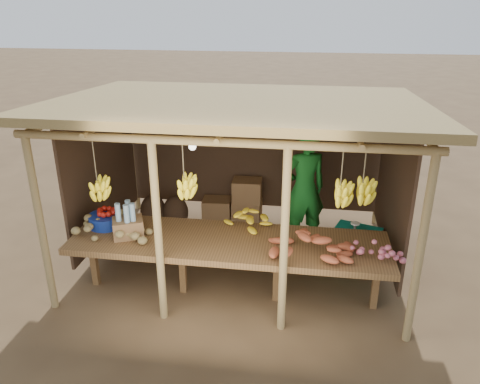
# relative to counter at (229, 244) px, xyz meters

# --- Properties ---
(ground) EXTENTS (60.00, 60.00, 0.00)m
(ground) POSITION_rel_counter_xyz_m (-0.00, 0.95, -0.74)
(ground) COLOR brown
(ground) RESTS_ON ground
(stall_structure) EXTENTS (4.70, 3.50, 2.43)m
(stall_structure) POSITION_rel_counter_xyz_m (0.01, 0.85, 1.17)
(stall_structure) COLOR #9C8150
(stall_structure) RESTS_ON ground
(counter) EXTENTS (3.90, 1.05, 0.80)m
(counter) POSITION_rel_counter_xyz_m (0.00, 0.00, 0.00)
(counter) COLOR brown
(counter) RESTS_ON ground
(potato_heap) EXTENTS (1.09, 0.77, 0.37)m
(potato_heap) POSITION_rel_counter_xyz_m (-1.49, 0.02, 0.24)
(potato_heap) COLOR olive
(potato_heap) RESTS_ON counter
(sweet_potato_heap) EXTENTS (1.12, 0.93, 0.36)m
(sweet_potato_heap) POSITION_rel_counter_xyz_m (0.97, -0.28, 0.24)
(sweet_potato_heap) COLOR #A84B2B
(sweet_potato_heap) RESTS_ON counter
(onion_heap) EXTENTS (0.80, 0.62, 0.35)m
(onion_heap) POSITION_rel_counter_xyz_m (1.68, -0.23, 0.24)
(onion_heap) COLOR #C55F71
(onion_heap) RESTS_ON counter
(banana_pile) EXTENTS (0.67, 0.47, 0.35)m
(banana_pile) POSITION_rel_counter_xyz_m (0.18, 0.34, 0.24)
(banana_pile) COLOR yellow
(banana_pile) RESTS_ON counter
(tomato_basin) EXTENTS (0.44, 0.44, 0.23)m
(tomato_basin) POSITION_rel_counter_xyz_m (-1.64, 0.16, 0.16)
(tomato_basin) COLOR navy
(tomato_basin) RESTS_ON counter
(bottle_box) EXTENTS (0.45, 0.41, 0.46)m
(bottle_box) POSITION_rel_counter_xyz_m (-1.25, -0.08, 0.24)
(bottle_box) COLOR olive
(bottle_box) RESTS_ON counter
(vendor) EXTENTS (0.79, 0.68, 1.85)m
(vendor) POSITION_rel_counter_xyz_m (0.88, 1.50, 0.19)
(vendor) COLOR #176A21
(vendor) RESTS_ON ground
(tarp_crate) EXTENTS (0.76, 0.71, 0.74)m
(tarp_crate) POSITION_rel_counter_xyz_m (1.63, 0.94, -0.44)
(tarp_crate) COLOR brown
(tarp_crate) RESTS_ON ground
(carton_stack) EXTENTS (0.99, 0.38, 0.75)m
(carton_stack) POSITION_rel_counter_xyz_m (-0.23, 2.15, -0.41)
(carton_stack) COLOR olive
(carton_stack) RESTS_ON ground
(burlap_sacks) EXTENTS (0.82, 0.43, 0.58)m
(burlap_sacks) POSITION_rel_counter_xyz_m (-1.44, 1.94, -0.49)
(burlap_sacks) COLOR #442F1F
(burlap_sacks) RESTS_ON ground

